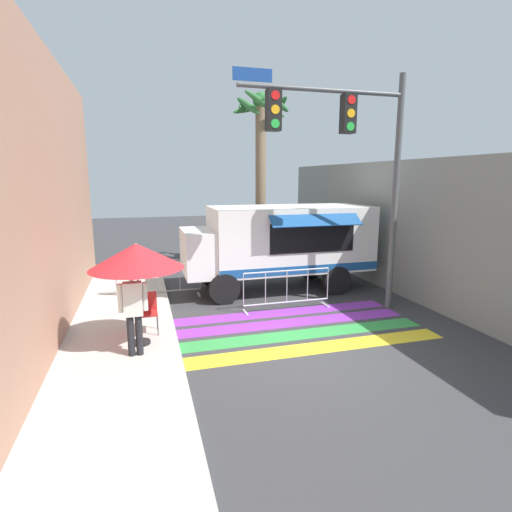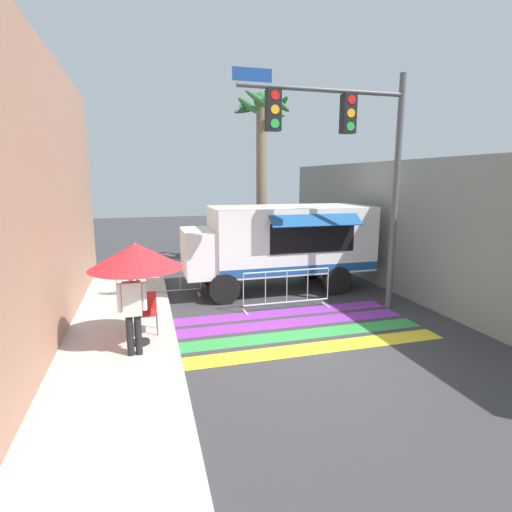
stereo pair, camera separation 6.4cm
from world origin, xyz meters
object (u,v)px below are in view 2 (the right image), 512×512
Objects in this scene: food_truck at (277,241)px; palm_tree at (262,151)px; barricade_side at (160,280)px; vendor_person at (132,307)px; folding_chair at (146,309)px; traffic_signal_pole at (349,145)px; barricade_front at (287,290)px; patio_umbrella at (136,256)px.

palm_tree is at bearing 81.29° from food_truck.
food_truck is at bearing -1.40° from barricade_side.
folding_chair is at bearing 65.09° from vendor_person.
folding_chair is 0.36× the size of barricade_side.
barricade_front is at bearing 155.59° from traffic_signal_pole.
traffic_signal_pole reaches higher than patio_umbrella.
barricade_front is at bearing -31.45° from barricade_side.
food_truck is 4.48m from palm_tree.
patio_umbrella is (-5.07, -1.10, -2.27)m from traffic_signal_pole.
traffic_signal_pole is at bearing 4.17° from vendor_person.
palm_tree is (4.46, 6.31, 3.77)m from folding_chair.
patio_umbrella is at bearing 65.84° from vendor_person.
folding_chair is 3.05m from barricade_side.
palm_tree reaches higher than patio_umbrella.
palm_tree is (4.08, 3.28, 3.91)m from barricade_side.
patio_umbrella is at bearing -138.80° from food_truck.
patio_umbrella reaches higher than barricade_side.
barricade_side is (-3.56, 0.09, -1.01)m from food_truck.
traffic_signal_pole is at bearing -85.49° from palm_tree.
traffic_signal_pole is at bearing 12.25° from patio_umbrella.
barricade_side is (-3.22, 1.97, -0.00)m from barricade_front.
barricade_front is 0.37× the size of palm_tree.
patio_umbrella reaches higher than folding_chair.
vendor_person is 4.26m from barricade_side.
traffic_signal_pole is 6.24m from vendor_person.
food_truck reaches higher than folding_chair.
food_truck is at bearing 19.04° from folding_chair.
barricade_side is at bearing 148.55° from barricade_front.
patio_umbrella is 1.23× the size of vendor_person.
patio_umbrella is 0.86× the size of barricade_side.
traffic_signal_pole is at bearing -12.31° from folding_chair.
folding_chair is at bearing -143.36° from food_truck.
patio_umbrella is at bearing -120.00° from folding_chair.
palm_tree reaches higher than barricade_front.
traffic_signal_pole is (0.98, -2.48, 2.68)m from food_truck.
folding_chair is 3.76m from barricade_front.
barricade_front is (3.75, 1.70, -1.42)m from patio_umbrella.
folding_chair is at bearing -174.71° from traffic_signal_pole.
vendor_person is (-0.10, -0.50, -0.85)m from patio_umbrella.
traffic_signal_pole is 3.97m from barricade_front.
barricade_front is at bearing 16.72° from vendor_person.
vendor_person is 0.25× the size of palm_tree.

